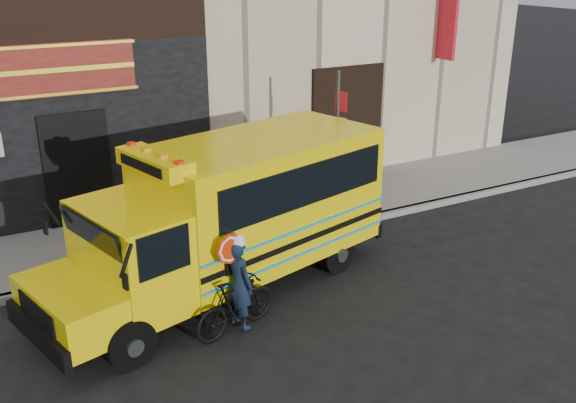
% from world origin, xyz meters
% --- Properties ---
extents(ground, '(120.00, 120.00, 0.00)m').
position_xyz_m(ground, '(0.00, 0.00, 0.00)').
color(ground, black).
rests_on(ground, ground).
extents(curb, '(40.00, 0.20, 0.15)m').
position_xyz_m(curb, '(0.00, 2.60, 0.07)').
color(curb, gray).
rests_on(curb, ground).
extents(sidewalk, '(40.00, 3.00, 0.15)m').
position_xyz_m(sidewalk, '(0.00, 4.10, 0.07)').
color(sidewalk, gray).
rests_on(sidewalk, ground).
extents(school_bus, '(7.21, 3.84, 2.92)m').
position_xyz_m(school_bus, '(-1.21, 1.27, 1.51)').
color(school_bus, black).
rests_on(school_bus, ground).
extents(sign_pole, '(0.14, 0.29, 3.53)m').
position_xyz_m(sign_pole, '(2.13, 3.01, 1.93)').
color(sign_pole, '#404843').
rests_on(sign_pole, ground).
extents(bicycle, '(1.71, 0.91, 0.99)m').
position_xyz_m(bicycle, '(-1.88, -0.24, 0.49)').
color(bicycle, black).
rests_on(bicycle, ground).
extents(cyclist, '(0.54, 0.67, 1.58)m').
position_xyz_m(cyclist, '(-1.80, -0.20, 0.79)').
color(cyclist, black).
rests_on(cyclist, ground).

